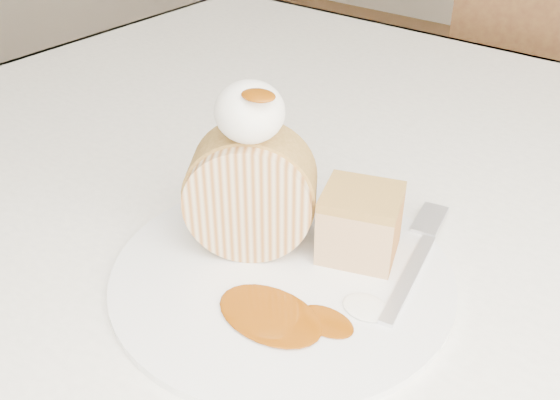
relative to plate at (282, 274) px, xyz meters
The scene contains 9 objects.
table 0.24m from the plate, 74.67° to the left, with size 1.40×0.90×0.75m.
plate is the anchor object (origin of this frame).
roulade_slice 0.07m from the plate, 162.43° to the left, with size 0.11×0.11×0.06m, color beige.
cake_chunk 0.08m from the plate, 59.04° to the left, with size 0.06×0.06×0.05m, color #AE8542.
whipped_cream 0.14m from the plate, 165.47° to the left, with size 0.06×0.06×0.05m, color white.
caramel_drizzle 0.16m from the plate, behind, with size 0.03×0.02×0.01m, color #783605.
caramel_pool 0.06m from the plate, 61.80° to the right, with size 0.09×0.06×0.00m, color #783605, non-canonical shape.
fork 0.10m from the plate, 32.11° to the left, with size 0.02×0.17×0.00m, color silver.
spoon 0.09m from the plate, 167.07° to the right, with size 0.02×0.16×0.00m, color silver.
Camera 1 is at (0.19, -0.33, 1.09)m, focal length 40.00 mm.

